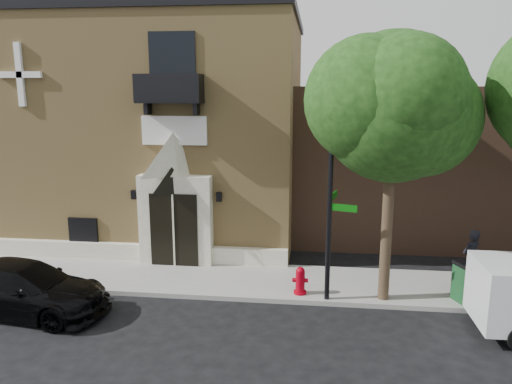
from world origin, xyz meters
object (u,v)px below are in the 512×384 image
(dumpster, at_px, (489,282))
(pedestrian_near, at_px, (471,258))
(street_sign, at_px, (330,209))
(fire_hydrant, at_px, (300,281))
(black_sedan, at_px, (23,288))

(dumpster, xyz_separation_m, pedestrian_near, (-0.20, 1.15, 0.31))
(street_sign, bearing_deg, fire_hydrant, 177.11)
(street_sign, bearing_deg, dumpster, 20.87)
(street_sign, height_order, pedestrian_near, street_sign)
(street_sign, xyz_separation_m, dumpster, (4.69, 0.38, -2.16))
(dumpster, distance_m, pedestrian_near, 1.21)
(black_sedan, height_order, pedestrian_near, pedestrian_near)
(street_sign, xyz_separation_m, fire_hydrant, (-0.83, 0.29, -2.36))
(fire_hydrant, relative_size, pedestrian_near, 0.46)
(street_sign, distance_m, pedestrian_near, 5.09)
(pedestrian_near, bearing_deg, fire_hydrant, -23.05)
(black_sedan, distance_m, street_sign, 9.10)
(fire_hydrant, xyz_separation_m, pedestrian_near, (5.33, 1.24, 0.51))
(black_sedan, relative_size, street_sign, 0.92)
(fire_hydrant, relative_size, dumpster, 0.40)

